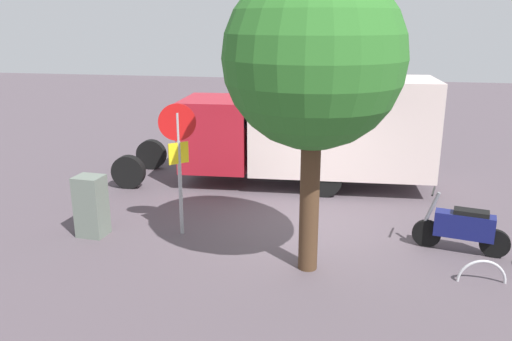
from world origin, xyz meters
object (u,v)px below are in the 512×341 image
(motorcycle, at_px, (463,227))
(utility_cabinet, at_px, (91,206))
(stop_sign, at_px, (178,149))
(bike_rack_hoop, at_px, (481,282))
(street_tree, at_px, (314,60))
(box_truck_near, at_px, (306,127))

(motorcycle, relative_size, utility_cabinet, 1.38)
(stop_sign, height_order, utility_cabinet, stop_sign)
(motorcycle, xyz_separation_m, bike_rack_hoop, (-0.13, 1.22, -0.52))
(stop_sign, distance_m, street_tree, 3.54)
(box_truck_near, height_order, stop_sign, box_truck_near)
(street_tree, bearing_deg, utility_cabinet, -8.08)
(street_tree, bearing_deg, bike_rack_hoop, -179.45)
(box_truck_near, relative_size, utility_cabinet, 6.60)
(bike_rack_hoop, bearing_deg, motorcycle, -84.02)
(box_truck_near, relative_size, motorcycle, 4.80)
(stop_sign, height_order, bike_rack_hoop, stop_sign)
(box_truck_near, height_order, motorcycle, box_truck_near)
(box_truck_near, xyz_separation_m, utility_cabinet, (4.06, 4.36, -0.98))
(stop_sign, bearing_deg, street_tree, 158.88)
(motorcycle, height_order, utility_cabinet, utility_cabinet)
(stop_sign, xyz_separation_m, street_tree, (-2.78, 1.08, 1.90))
(street_tree, relative_size, utility_cabinet, 4.08)
(bike_rack_hoop, bearing_deg, street_tree, 0.55)
(utility_cabinet, height_order, bike_rack_hoop, utility_cabinet)
(motorcycle, xyz_separation_m, stop_sign, (5.68, 0.17, 1.34))
(stop_sign, height_order, street_tree, street_tree)
(bike_rack_hoop, bearing_deg, box_truck_near, -54.36)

